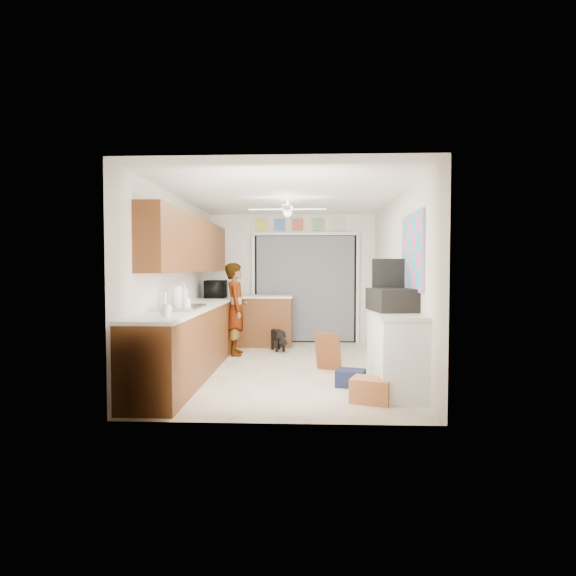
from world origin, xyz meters
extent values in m
plane|color=beige|center=(0.00, 0.00, 0.00)|extent=(5.00, 5.00, 0.00)
plane|color=white|center=(0.00, 0.00, 2.50)|extent=(5.00, 5.00, 0.00)
plane|color=white|center=(0.00, 2.50, 1.25)|extent=(3.20, 0.00, 3.20)
plane|color=white|center=(0.00, -2.50, 1.25)|extent=(3.20, 0.00, 3.20)
plane|color=white|center=(-1.60, 0.00, 1.25)|extent=(0.00, 5.00, 5.00)
plane|color=white|center=(1.60, 0.00, 1.25)|extent=(0.00, 5.00, 5.00)
cube|color=brown|center=(-1.30, 0.00, 0.45)|extent=(0.60, 4.80, 0.90)
cube|color=white|center=(-1.29, 0.00, 0.92)|extent=(0.62, 4.80, 0.04)
cube|color=brown|center=(-1.44, 0.20, 1.80)|extent=(0.32, 4.00, 0.80)
cube|color=silver|center=(-1.29, -1.00, 0.95)|extent=(0.50, 0.76, 0.06)
cylinder|color=silver|center=(-1.48, -1.00, 1.05)|extent=(0.03, 0.03, 0.22)
cube|color=brown|center=(-0.50, 2.00, 0.45)|extent=(1.00, 0.60, 0.90)
cube|color=white|center=(-0.50, 2.00, 0.92)|extent=(1.04, 0.64, 0.04)
cube|color=black|center=(0.25, 2.47, 1.05)|extent=(2.00, 0.06, 2.10)
cube|color=slate|center=(0.25, 2.43, 1.05)|extent=(1.90, 0.03, 2.05)
cube|color=white|center=(-0.77, 2.44, 1.05)|extent=(0.06, 0.04, 2.10)
cube|color=white|center=(1.27, 2.44, 1.05)|extent=(0.06, 0.04, 2.10)
cube|color=white|center=(0.25, 2.44, 2.12)|extent=(2.10, 0.04, 0.06)
cube|color=#C8D145|center=(-0.60, 2.47, 2.30)|extent=(0.22, 0.02, 0.22)
cube|color=#4878C0|center=(-0.25, 2.47, 2.30)|extent=(0.22, 0.02, 0.22)
cube|color=#C5594A|center=(0.10, 2.47, 2.30)|extent=(0.22, 0.02, 0.22)
cube|color=#66B36C|center=(0.50, 2.47, 2.30)|extent=(0.22, 0.02, 0.22)
cube|color=beige|center=(0.90, 2.47, 2.30)|extent=(0.22, 0.02, 0.22)
cube|color=silver|center=(-0.95, 2.47, 2.30)|extent=(0.22, 0.02, 0.26)
cube|color=white|center=(1.35, -1.20, 0.45)|extent=(0.50, 1.40, 0.90)
cube|color=white|center=(1.34, -1.20, 0.92)|extent=(0.54, 1.44, 0.04)
cube|color=#DF5294|center=(1.58, -1.00, 1.65)|extent=(0.03, 1.15, 0.95)
cube|color=white|center=(0.00, 0.20, 2.32)|extent=(1.14, 1.14, 0.24)
imported|color=black|center=(-1.29, 1.32, 1.09)|extent=(0.42, 0.57, 0.30)
imported|color=silver|center=(-1.43, -0.27, 1.10)|extent=(0.16, 0.16, 0.32)
imported|color=white|center=(-1.24, -1.78, 1.00)|extent=(0.16, 0.16, 0.11)
cylinder|color=silver|center=(-1.19, -1.09, 1.01)|extent=(0.13, 0.13, 0.14)
cylinder|color=silver|center=(-1.19, -1.92, 1.01)|extent=(0.10, 0.10, 0.13)
cylinder|color=white|center=(-1.39, -0.81, 1.08)|extent=(0.15, 0.15, 0.28)
cube|color=black|center=(1.32, -1.13, 1.08)|extent=(0.58, 0.70, 0.27)
cube|color=yellow|center=(1.32, -1.13, 0.97)|extent=(0.53, 0.65, 0.02)
cube|color=black|center=(1.32, -0.84, 1.33)|extent=(0.42, 0.10, 0.50)
cube|color=#A25632|center=(1.00, -1.74, 0.13)|extent=(0.51, 0.45, 0.26)
cube|color=black|center=(0.84, -1.05, 0.10)|extent=(0.40, 0.36, 0.21)
cube|color=brown|center=(0.59, -0.15, 0.27)|extent=(0.39, 0.27, 0.54)
imported|color=white|center=(-0.90, 1.02, 0.77)|extent=(0.44, 0.61, 1.54)
cube|color=black|center=(-0.22, 1.44, 0.20)|extent=(0.39, 0.56, 0.40)
camera|label=1|loc=(0.32, -6.94, 1.47)|focal=30.00mm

